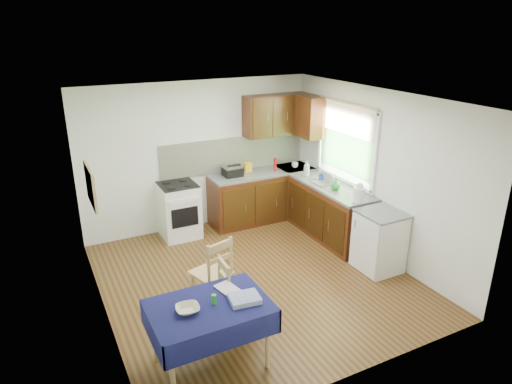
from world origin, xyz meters
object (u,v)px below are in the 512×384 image
dining_table (210,314)px  sandwich_press (233,171)px  chair_near (235,292)px  toaster (234,171)px  dish_rack (326,181)px  kettle (359,193)px  chair_far (214,271)px

dining_table → sandwich_press: 3.55m
chair_near → toaster: toaster is taller
chair_near → dish_rack: dish_rack is taller
chair_near → kettle: size_ratio=3.10×
chair_far → kettle: 2.46m
toaster → sandwich_press: bearing=101.0°
chair_near → toaster: size_ratio=3.21×
dining_table → dish_rack: dish_rack is taller
toaster → chair_near: bearing=-124.0°
sandwich_press → toaster: bearing=-65.5°
dining_table → chair_far: bearing=61.7°
dish_rack → kettle: kettle is taller
dish_rack → chair_near: bearing=-169.7°
sandwich_press → dish_rack: dish_rack is taller
toaster → dining_table: bearing=-128.2°
dining_table → sandwich_press: (1.67, 3.12, 0.37)m
dining_table → sandwich_press: sandwich_press is taller
dining_table → chair_near: bearing=39.0°
chair_near → chair_far: bearing=9.7°
sandwich_press → kettle: 2.24m
dish_rack → sandwich_press: bearing=116.1°
toaster → sandwich_press: 0.04m
chair_far → toaster: bearing=-136.8°
dining_table → dish_rack: size_ratio=2.86×
chair_near → dish_rack: size_ratio=2.15×
dining_table → toaster: bearing=57.2°
chair_far → sandwich_press: bearing=-136.1°
sandwich_press → kettle: kettle is taller
dining_table → chair_near: chair_near is taller
toaster → dish_rack: size_ratio=0.67×
dining_table → chair_near: size_ratio=1.33×
sandwich_press → dish_rack: bearing=-35.8°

